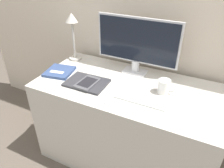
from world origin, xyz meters
TOP-DOWN VIEW (x-y plane):
  - wall_back at (0.00, 0.58)m, footprint 3.60×0.05m
  - desk at (0.00, 0.18)m, footprint 1.31×0.66m
  - monitor at (-0.03, 0.39)m, footprint 0.63×0.11m
  - keyboard at (0.14, 0.05)m, footprint 0.34×0.10m
  - laptop at (-0.27, 0.07)m, footprint 0.30×0.22m
  - ereader at (-0.26, 0.06)m, footprint 0.13×0.19m
  - desk_lamp at (-0.58, 0.38)m, footprint 0.10×0.10m
  - notebook at (-0.55, 0.12)m, footprint 0.23×0.23m
  - coffee_mug at (0.25, 0.20)m, footprint 0.12×0.08m
  - pen at (-0.06, -0.02)m, footprint 0.04×0.15m

SIDE VIEW (x-z plane):
  - desk at x=0.00m, z-range 0.00..0.72m
  - pen at x=-0.06m, z-range 0.72..0.73m
  - keyboard at x=0.14m, z-range 0.72..0.73m
  - laptop at x=-0.27m, z-range 0.72..0.73m
  - notebook at x=-0.55m, z-range 0.72..0.74m
  - ereader at x=-0.26m, z-range 0.73..0.74m
  - coffee_mug at x=0.25m, z-range 0.72..0.81m
  - monitor at x=-0.03m, z-range 0.74..1.17m
  - desk_lamp at x=-0.58m, z-range 0.79..1.19m
  - wall_back at x=0.00m, z-range 0.00..2.40m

